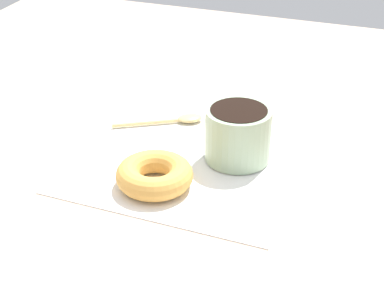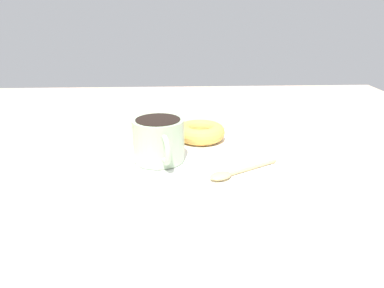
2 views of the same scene
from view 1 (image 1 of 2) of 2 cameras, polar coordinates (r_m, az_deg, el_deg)
The scene contains 5 objects.
ground_plane at distance 85.50cm, azimuth -0.28°, elevation -1.64°, with size 120.00×120.00×2.00cm, color tan.
napkin at distance 84.17cm, azimuth -0.00°, elevation -1.27°, with size 28.93×28.93×0.30cm, color white.
coffee_cup at distance 82.51cm, azimuth 4.11°, elevation 1.01°, with size 8.49×11.16×7.05cm.
donut at distance 77.75cm, azimuth -3.35°, elevation -2.76°, with size 9.43×9.43×2.98cm, color gold.
spoon at distance 92.68cm, azimuth -1.29°, elevation 2.19°, with size 12.04×7.94×0.90cm.
Camera 1 is at (25.48, -68.57, 43.25)cm, focal length 60.00 mm.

